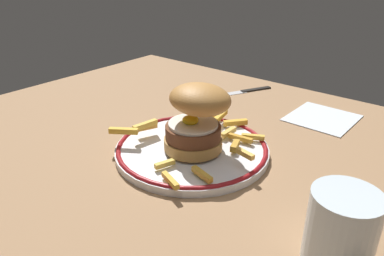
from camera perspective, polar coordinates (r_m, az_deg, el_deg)
ground_plane at (r=57.93cm, az=-0.73°, el=-8.00°), size 110.63×93.62×4.00cm
dinner_plate at (r=60.66cm, az=0.00°, el=-3.21°), size 25.41×25.41×1.60cm
burger at (r=57.00cm, az=0.76°, el=1.82°), size 12.56×12.78×11.08cm
fries_pile at (r=61.20cm, az=1.36°, el=-1.13°), size 23.10×24.61×2.67cm
water_glass at (r=42.39cm, az=22.17°, el=-15.06°), size 7.24×7.24×8.58cm
knife at (r=89.24cm, az=8.05°, el=5.76°), size 9.51×16.72×0.70cm
napkin at (r=78.28cm, az=19.70°, el=1.56°), size 12.39×13.15×0.40cm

